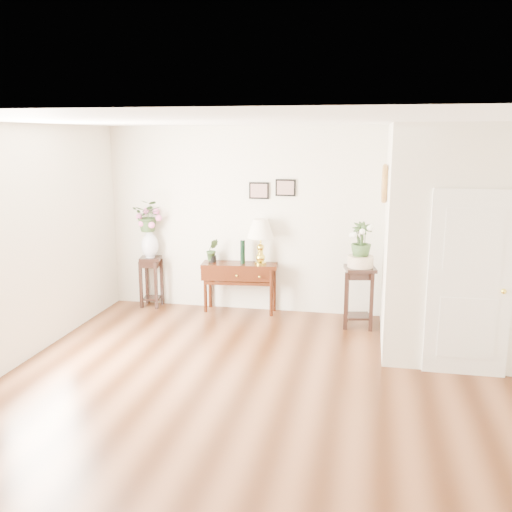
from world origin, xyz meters
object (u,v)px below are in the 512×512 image
(console_table, at_px, (240,287))
(plant_stand_b, at_px, (359,297))
(table_lamp, at_px, (261,241))
(plant_stand_a, at_px, (151,282))

(console_table, xyz_separation_m, plant_stand_b, (1.80, -0.35, 0.05))
(console_table, relative_size, plant_stand_b, 1.32)
(console_table, bearing_deg, table_lamp, -6.03)
(table_lamp, distance_m, plant_stand_a, 1.89)
(console_table, height_order, plant_stand_a, plant_stand_a)
(table_lamp, bearing_deg, plant_stand_b, -13.36)
(plant_stand_a, relative_size, plant_stand_b, 0.92)
(table_lamp, xyz_separation_m, plant_stand_a, (-1.75, 0.00, -0.71))
(table_lamp, relative_size, plant_stand_a, 0.87)
(console_table, distance_m, table_lamp, 0.80)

